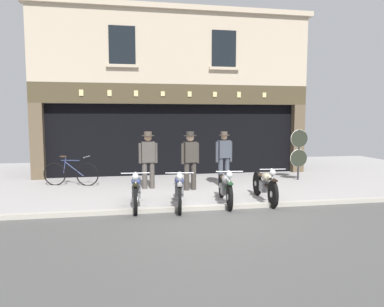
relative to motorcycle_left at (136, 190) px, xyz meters
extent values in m
cube|color=#999694|center=(1.58, 4.40, -0.47)|extent=(21.98, 10.00, 0.08)
cube|color=#A8A397|center=(1.58, -0.52, -0.42)|extent=(21.98, 0.16, 0.18)
cube|color=black|center=(1.58, 6.70, 0.87)|extent=(9.18, 4.00, 2.60)
cube|color=brown|center=(-3.19, 4.58, 0.87)|extent=(0.44, 0.36, 2.60)
cube|color=brown|center=(6.35, 4.58, 0.87)|extent=(0.44, 0.36, 2.60)
cube|color=black|center=(1.58, 4.95, 1.00)|extent=(8.78, 0.03, 2.18)
cube|color=#453A26|center=(1.58, 4.52, 2.52)|extent=(9.98, 0.24, 0.70)
cube|color=#DBC684|center=(-1.68, 4.39, 2.52)|extent=(0.14, 0.03, 0.21)
cube|color=#DBC684|center=(-0.74, 4.39, 2.52)|extent=(0.14, 0.03, 0.21)
cube|color=#DBC684|center=(0.16, 4.39, 2.52)|extent=(0.14, 0.03, 0.20)
cube|color=#DBC684|center=(1.10, 4.39, 2.52)|extent=(0.14, 0.03, 0.17)
cube|color=#DBC684|center=(2.06, 4.39, 2.52)|extent=(0.14, 0.03, 0.19)
cube|color=#DBC684|center=(2.99, 4.39, 2.52)|extent=(0.14, 0.03, 0.18)
cube|color=#DBC684|center=(3.90, 4.39, 2.52)|extent=(0.14, 0.03, 0.21)
cube|color=#DBC684|center=(4.88, 4.39, 2.52)|extent=(0.14, 0.03, 0.18)
cube|color=#BAAA91|center=(1.58, 4.60, 4.15)|extent=(9.98, 0.40, 2.56)
cube|color=black|center=(-0.29, 4.39, 4.15)|extent=(0.90, 0.02, 1.30)
cube|color=#BAAA91|center=(-0.29, 4.35, 3.45)|extent=(1.10, 0.12, 0.10)
cube|color=black|center=(3.31, 4.39, 4.15)|extent=(0.90, 0.02, 1.30)
cube|color=#BAAA91|center=(3.31, 4.35, 3.45)|extent=(1.10, 0.12, 0.10)
cube|color=#BAAA91|center=(1.58, 4.50, 5.52)|extent=(10.28, 0.44, 0.18)
cylinder|color=black|center=(-0.03, -0.64, -0.10)|extent=(0.10, 0.65, 0.65)
cylinder|color=silver|center=(-0.03, -0.64, -0.10)|extent=(0.11, 0.15, 0.14)
cylinder|color=black|center=(0.03, 0.68, -0.10)|extent=(0.11, 0.65, 0.65)
cylinder|color=silver|center=(0.03, 0.68, -0.10)|extent=(0.12, 0.15, 0.14)
cube|color=black|center=(0.00, 0.02, 0.02)|extent=(0.13, 1.22, 0.07)
cube|color=slate|center=(0.00, 0.02, -0.05)|extent=(0.22, 0.33, 0.26)
ellipsoid|color=navy|center=(-0.01, -0.14, 0.22)|extent=(0.24, 0.47, 0.20)
ellipsoid|color=#38281E|center=(0.01, 0.26, 0.20)|extent=(0.21, 0.31, 0.10)
cube|color=black|center=(-0.03, -0.64, 0.24)|extent=(0.12, 0.36, 0.04)
sphere|color=silver|center=(-0.03, -0.58, 0.40)|extent=(0.15, 0.15, 0.15)
cylinder|color=silver|center=(-0.03, -0.58, 0.48)|extent=(0.62, 0.06, 0.02)
cylinder|color=silver|center=(-0.03, -0.60, 0.19)|extent=(0.05, 0.26, 0.61)
cylinder|color=black|center=(0.92, -0.77, -0.10)|extent=(0.15, 0.65, 0.65)
cylinder|color=silver|center=(0.92, -0.77, -0.10)|extent=(0.12, 0.15, 0.14)
cylinder|color=black|center=(1.10, 0.64, -0.10)|extent=(0.16, 0.65, 0.65)
cylinder|color=silver|center=(1.10, 0.64, -0.10)|extent=(0.13, 0.16, 0.14)
cube|color=gray|center=(1.01, -0.06, 0.02)|extent=(0.24, 1.31, 0.07)
cube|color=slate|center=(1.01, -0.06, -0.05)|extent=(0.24, 0.34, 0.26)
ellipsoid|color=navy|center=(0.99, -0.23, 0.22)|extent=(0.28, 0.48, 0.20)
ellipsoid|color=#38281E|center=(1.04, 0.19, 0.20)|extent=(0.24, 0.32, 0.10)
cube|color=gray|center=(0.92, -0.77, 0.24)|extent=(0.15, 0.37, 0.04)
sphere|color=silver|center=(0.92, -0.71, 0.40)|extent=(0.15, 0.15, 0.15)
cylinder|color=silver|center=(0.92, -0.71, 0.48)|extent=(0.62, 0.10, 0.02)
cylinder|color=silver|center=(0.92, -0.73, 0.19)|extent=(0.07, 0.23, 0.62)
cylinder|color=black|center=(2.08, -0.66, -0.12)|extent=(0.15, 0.62, 0.61)
cylinder|color=silver|center=(2.08, -0.66, -0.12)|extent=(0.12, 0.15, 0.13)
cylinder|color=black|center=(2.26, 0.71, -0.12)|extent=(0.16, 0.62, 0.61)
cylinder|color=silver|center=(2.26, 0.71, -0.12)|extent=(0.13, 0.15, 0.13)
cube|color=#1D3D22|center=(2.17, 0.03, 0.00)|extent=(0.23, 1.26, 0.07)
cube|color=slate|center=(2.17, 0.03, -0.07)|extent=(0.24, 0.34, 0.26)
ellipsoid|color=gray|center=(2.15, -0.14, 0.20)|extent=(0.28, 0.48, 0.20)
ellipsoid|color=#38281E|center=(2.20, 0.27, 0.18)|extent=(0.24, 0.32, 0.10)
cube|color=#1D3D22|center=(2.08, -0.66, 0.21)|extent=(0.15, 0.37, 0.04)
sphere|color=silver|center=(2.09, -0.60, 0.38)|extent=(0.15, 0.15, 0.15)
cylinder|color=silver|center=(2.09, -0.60, 0.46)|extent=(0.62, 0.10, 0.02)
cylinder|color=silver|center=(2.09, -0.62, 0.17)|extent=(0.07, 0.26, 0.61)
cylinder|color=black|center=(3.15, -0.61, -0.11)|extent=(0.13, 0.65, 0.64)
cylinder|color=silver|center=(3.15, -0.61, -0.11)|extent=(0.11, 0.15, 0.14)
cylinder|color=black|center=(3.28, 0.78, -0.11)|extent=(0.14, 0.65, 0.64)
cylinder|color=silver|center=(3.28, 0.78, -0.11)|extent=(0.12, 0.15, 0.14)
cube|color=black|center=(3.22, 0.09, 0.01)|extent=(0.19, 1.28, 0.07)
cube|color=slate|center=(3.22, 0.09, -0.06)|extent=(0.23, 0.34, 0.26)
ellipsoid|color=tan|center=(3.20, -0.08, 0.21)|extent=(0.26, 0.48, 0.20)
ellipsoid|color=#38281E|center=(3.24, 0.34, 0.19)|extent=(0.23, 0.32, 0.10)
cube|color=black|center=(3.15, -0.61, 0.24)|extent=(0.13, 0.37, 0.04)
sphere|color=silver|center=(3.15, -0.55, 0.39)|extent=(0.15, 0.15, 0.15)
cylinder|color=silver|center=(3.15, -0.55, 0.47)|extent=(0.62, 0.08, 0.02)
cylinder|color=silver|center=(3.15, -0.57, 0.18)|extent=(0.06, 0.25, 0.62)
cylinder|color=#47423D|center=(0.53, 2.25, -0.02)|extent=(0.15, 0.15, 0.81)
cylinder|color=#47423D|center=(0.31, 2.23, -0.02)|extent=(0.15, 0.15, 0.81)
cube|color=#47423D|center=(0.42, 2.24, 0.67)|extent=(0.39, 0.24, 0.61)
cube|color=silver|center=(0.42, 2.36, 0.74)|extent=(0.14, 0.03, 0.34)
cube|color=navy|center=(0.42, 2.37, 0.73)|extent=(0.05, 0.01, 0.32)
cylinder|color=#47423D|center=(0.66, 2.25, 0.64)|extent=(0.09, 0.09, 0.59)
cylinder|color=#47423D|center=(0.19, 2.23, 0.64)|extent=(0.09, 0.09, 0.59)
sphere|color=tan|center=(0.42, 2.24, 1.09)|extent=(0.22, 0.22, 0.22)
cylinder|color=#4C4238|center=(0.42, 2.24, 1.15)|extent=(0.37, 0.37, 0.01)
cylinder|color=#4C4238|center=(0.42, 2.24, 1.21)|extent=(0.23, 0.23, 0.12)
cylinder|color=#38332D|center=(1.72, 1.82, -0.01)|extent=(0.15, 0.15, 0.84)
cylinder|color=#38332D|center=(1.50, 1.78, -0.01)|extent=(0.15, 0.15, 0.84)
cube|color=#38332D|center=(1.61, 1.80, 0.69)|extent=(0.42, 0.30, 0.59)
cube|color=silver|center=(1.58, 1.91, 0.76)|extent=(0.14, 0.05, 0.33)
cube|color=brown|center=(1.58, 1.92, 0.75)|extent=(0.05, 0.02, 0.31)
cylinder|color=#38332D|center=(1.84, 1.85, 0.65)|extent=(0.09, 0.09, 0.59)
cylinder|color=#38332D|center=(1.38, 1.75, 0.65)|extent=(0.09, 0.09, 0.59)
sphere|color=beige|center=(1.61, 1.80, 1.10)|extent=(0.22, 0.22, 0.22)
cylinder|color=#332D28|center=(1.61, 1.80, 1.16)|extent=(0.37, 0.37, 0.01)
cylinder|color=#332D28|center=(1.61, 1.80, 1.22)|extent=(0.23, 0.23, 0.12)
cylinder|color=#3D424C|center=(2.88, 2.36, 0.02)|extent=(0.15, 0.15, 0.88)
cylinder|color=#3D424C|center=(2.67, 2.32, 0.02)|extent=(0.15, 0.15, 0.88)
cube|color=#3D424C|center=(2.77, 2.34, 0.71)|extent=(0.41, 0.28, 0.54)
cube|color=silver|center=(2.75, 2.45, 0.77)|extent=(0.14, 0.04, 0.30)
cube|color=black|center=(2.75, 2.46, 0.76)|extent=(0.05, 0.02, 0.28)
cylinder|color=#3D424C|center=(3.00, 2.38, 0.62)|extent=(0.09, 0.09, 0.63)
cylinder|color=#3D424C|center=(2.54, 2.29, 0.62)|extent=(0.09, 0.09, 0.63)
sphere|color=tan|center=(2.77, 2.34, 1.09)|extent=(0.20, 0.20, 0.20)
cylinder|color=#4C4238|center=(2.77, 2.34, 1.14)|extent=(0.34, 0.34, 0.01)
cylinder|color=#4C4238|center=(2.77, 2.34, 1.20)|extent=(0.21, 0.21, 0.11)
cylinder|color=#232328|center=(5.54, 2.84, 0.43)|extent=(0.06, 0.06, 1.71)
cylinder|color=#23281E|center=(5.54, 2.82, 0.98)|extent=(0.59, 0.03, 0.59)
torus|color=silver|center=(5.54, 2.83, 0.98)|extent=(0.61, 0.04, 0.61)
cylinder|color=#23281E|center=(5.54, 2.82, 0.32)|extent=(0.59, 0.03, 0.59)
torus|color=silver|center=(5.54, 2.83, 0.32)|extent=(0.61, 0.04, 0.61)
cube|color=silver|center=(-0.90, 4.80, 1.29)|extent=(0.65, 0.02, 0.96)
cube|color=#232328|center=(-0.90, 4.79, 1.67)|extent=(0.65, 0.01, 0.20)
torus|color=black|center=(-1.42, 3.04, -0.08)|extent=(0.71, 0.22, 0.72)
torus|color=black|center=(-2.43, 3.31, -0.08)|extent=(0.71, 0.22, 0.72)
cylinder|color=navy|center=(-1.82, 3.15, 0.10)|extent=(0.59, 0.18, 0.47)
cylinder|color=navy|center=(-1.92, 3.18, 0.36)|extent=(0.56, 0.17, 0.03)
cylinder|color=navy|center=(-2.11, 3.22, 0.22)|extent=(0.12, 0.06, 0.52)
ellipsoid|color=#332319|center=(-2.15, 3.24, 0.48)|extent=(0.26, 0.18, 0.06)
cylinder|color=silver|center=(-1.42, 3.04, 0.48)|extent=(0.15, 0.49, 0.02)
camera|label=1|loc=(-0.22, -8.38, 1.68)|focal=33.53mm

